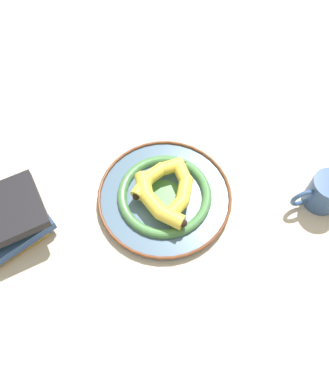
# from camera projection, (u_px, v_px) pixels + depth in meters

# --- Properties ---
(ground_plane) EXTENTS (2.80, 2.80, 0.00)m
(ground_plane) POSITION_uv_depth(u_px,v_px,m) (176.00, 188.00, 0.99)
(ground_plane) COLOR beige
(decorative_bowl) EXTENTS (0.34, 0.34, 0.03)m
(decorative_bowl) POSITION_uv_depth(u_px,v_px,m) (164.00, 196.00, 0.96)
(decorative_bowl) COLOR slate
(decorative_bowl) RESTS_ON ground_plane
(banana_a) EXTENTS (0.14, 0.16, 0.04)m
(banana_a) POSITION_uv_depth(u_px,v_px,m) (155.00, 201.00, 0.91)
(banana_a) COLOR yellow
(banana_a) RESTS_ON decorative_bowl
(banana_b) EXTENTS (0.18, 0.07, 0.03)m
(banana_b) POSITION_uv_depth(u_px,v_px,m) (181.00, 192.00, 0.92)
(banana_b) COLOR yellow
(banana_b) RESTS_ON decorative_bowl
(banana_c) EXTENTS (0.15, 0.12, 0.03)m
(banana_c) POSITION_uv_depth(u_px,v_px,m) (158.00, 175.00, 0.95)
(banana_c) COLOR yellow
(banana_c) RESTS_ON decorative_bowl
(book_stack) EXTENTS (0.26, 0.25, 0.10)m
(book_stack) POSITION_uv_depth(u_px,v_px,m) (0.00, 222.00, 0.88)
(book_stack) COLOR #B28933
(book_stack) RESTS_ON ground_plane
(coffee_mug) EXTENTS (0.10, 0.13, 0.09)m
(coffee_mug) POSITION_uv_depth(u_px,v_px,m) (324.00, 192.00, 0.93)
(coffee_mug) COLOR #335184
(coffee_mug) RESTS_ON ground_plane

